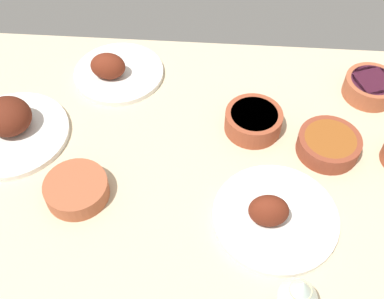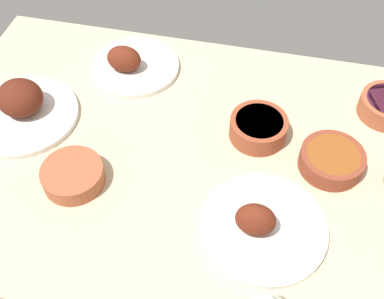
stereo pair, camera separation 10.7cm
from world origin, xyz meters
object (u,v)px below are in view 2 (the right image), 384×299
at_px(plate_near_viewer, 261,225).
at_px(plate_far_side, 131,64).
at_px(bowl_soup, 332,160).
at_px(bowl_pasta, 73,175).
at_px(plate_center_main, 22,107).
at_px(bowl_potatoes, 258,127).

height_order(plate_near_viewer, plate_far_side, plate_near_viewer).
distance_m(plate_near_viewer, plate_far_side, 0.63).
relative_size(plate_far_side, bowl_soup, 1.66).
bearing_deg(bowl_pasta, plate_near_viewer, -4.31).
distance_m(plate_far_side, bowl_pasta, 0.42).
distance_m(plate_far_side, bowl_soup, 0.63).
distance_m(plate_center_main, plate_far_side, 0.33).
distance_m(bowl_potatoes, bowl_soup, 0.20).
height_order(plate_center_main, bowl_soup, plate_center_main).
bearing_deg(bowl_potatoes, plate_center_main, -173.93).
bearing_deg(plate_far_side, bowl_potatoes, -23.60).
relative_size(plate_near_viewer, plate_far_side, 1.10).
bearing_deg(plate_near_viewer, bowl_potatoes, 99.12).
xyz_separation_m(plate_near_viewer, plate_far_side, (-0.44, 0.45, 0.00)).
xyz_separation_m(plate_center_main, bowl_pasta, (0.21, -0.18, -0.01)).
height_order(bowl_potatoes, bowl_soup, bowl_potatoes).
bearing_deg(plate_near_viewer, bowl_pasta, 175.69).
relative_size(plate_far_side, bowl_potatoes, 1.75).
distance_m(plate_center_main, bowl_soup, 0.82).
height_order(plate_near_viewer, bowl_pasta, plate_near_viewer).
height_order(plate_center_main, plate_far_side, plate_center_main).
xyz_separation_m(plate_far_side, bowl_soup, (0.59, -0.24, 0.00)).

